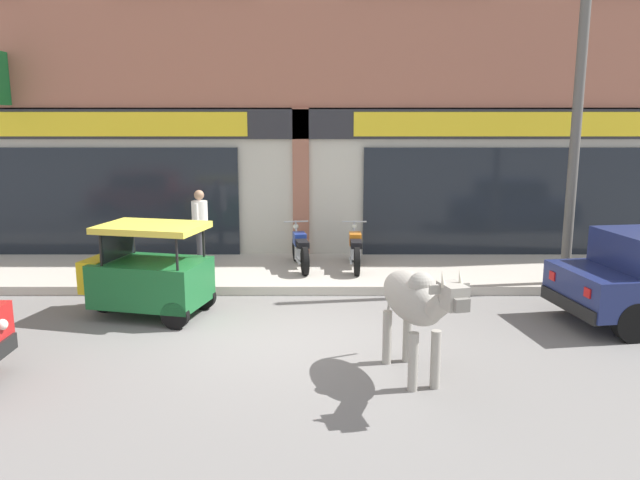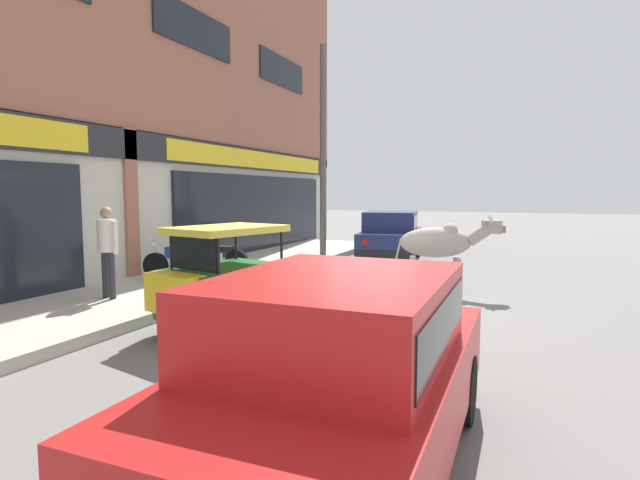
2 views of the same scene
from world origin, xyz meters
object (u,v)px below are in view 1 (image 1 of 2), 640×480
motorcycle_0 (299,249)px  cow (413,300)px  auto_rickshaw (146,276)px  utility_pole (575,118)px  pedestrian (198,220)px  motorcycle_1 (354,249)px

motorcycle_0 → cow: bearing=-73.1°
auto_rickshaw → utility_pole: (7.36, 1.44, 2.52)m
auto_rickshaw → pedestrian: bearing=81.6°
motorcycle_1 → pedestrian: (-3.14, -0.01, 0.60)m
motorcycle_0 → pedestrian: 2.10m
pedestrian → utility_pole: bearing=-9.4°
utility_pole → cow: bearing=-130.7°
motorcycle_1 → utility_pole: 4.79m
cow → auto_rickshaw: cow is taller
cow → pedestrian: (-3.58, 5.10, 0.15)m
utility_pole → pedestrian: bearing=170.6°
utility_pole → motorcycle_1: bearing=163.1°
motorcycle_1 → pedestrian: pedestrian is taller
auto_rickshaw → pedestrian: size_ratio=1.33×
motorcycle_1 → motorcycle_0: bearing=179.2°
motorcycle_1 → utility_pole: size_ratio=0.30×
auto_rickshaw → pedestrian: 2.66m
cow → pedestrian: bearing=125.0°
auto_rickshaw → motorcycle_1: bearing=36.4°
cow → utility_pole: 5.65m
cow → motorcycle_1: 5.15m
auto_rickshaw → utility_pole: 7.91m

